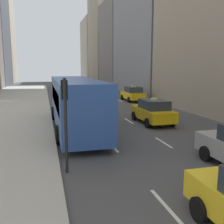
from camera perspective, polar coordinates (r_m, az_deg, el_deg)
The scene contains 7 objects.
sidewalk_left at distance 25.96m, azimuth -22.14°, elevation 0.29°, with size 8.00×66.00×0.15m, color #ADAAA3.
lane_markings at distance 22.62m, azimuth 1.29°, elevation -0.46°, with size 5.72×56.00×0.01m.
building_row_right at distance 44.54m, azimuth 6.64°, elevation 21.62°, with size 6.00×94.40×32.31m.
taxi_lead at distance 31.58m, azimuth 4.56°, elevation 3.98°, with size 2.02×4.40×1.87m.
taxi_second at distance 19.00m, azimuth 8.85°, elevation 0.17°, with size 2.02×4.40×1.87m.
city_bus at distance 17.06m, azimuth -8.15°, elevation 2.21°, with size 2.80×11.61×3.25m.
traffic_light_pole at distance 9.87m, azimuth -10.18°, elevation 0.46°, with size 0.24×0.42×3.60m.
Camera 1 is at (-3.46, 1.57, 3.95)m, focal length 42.00 mm.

